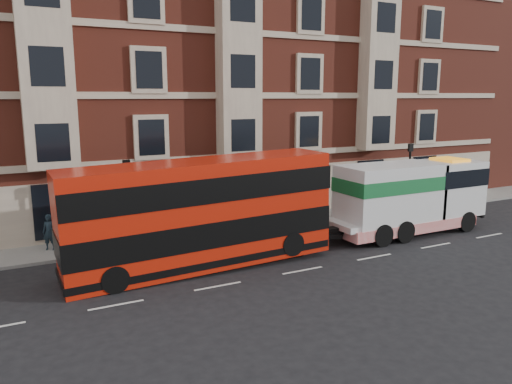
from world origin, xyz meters
TOP-DOWN VIEW (x-y plane):
  - ground at (0.00, 0.00)m, footprint 120.00×120.00m
  - sidewalk at (0.00, 7.50)m, footprint 90.00×3.00m
  - victorian_terrace at (0.50, 15.00)m, footprint 45.00×12.00m
  - lamp_post_west at (-6.00, 6.20)m, footprint 0.35×0.15m
  - lamp_post_east at (12.00, 6.20)m, footprint 0.35×0.15m
  - double_decker_bus at (-3.79, 2.39)m, footprint 11.77×2.70m
  - tow_truck at (8.27, 2.39)m, footprint 9.43×2.79m
  - pedestrian at (-9.49, 7.74)m, footprint 0.74×0.62m

SIDE VIEW (x-z plane):
  - ground at x=0.00m, z-range 0.00..0.00m
  - sidewalk at x=0.00m, z-range 0.00..0.15m
  - pedestrian at x=-9.49m, z-range 0.15..1.89m
  - tow_truck at x=8.27m, z-range 0.12..4.05m
  - double_decker_bus at x=-3.79m, z-range 0.14..4.91m
  - lamp_post_west at x=-6.00m, z-range 0.50..4.85m
  - lamp_post_east at x=12.00m, z-range 0.50..4.85m
  - victorian_terrace at x=0.50m, z-range -0.13..20.27m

